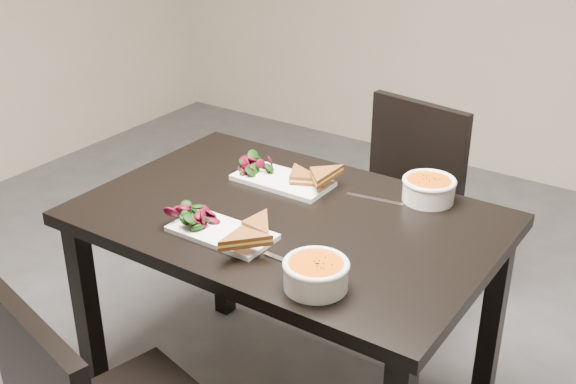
% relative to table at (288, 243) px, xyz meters
% --- Properties ---
extents(table, '(1.20, 0.80, 0.75)m').
position_rel_table_xyz_m(table, '(0.00, 0.00, 0.00)').
color(table, black).
rests_on(table, ground).
extents(chair_far, '(0.48, 0.48, 0.85)m').
position_rel_table_xyz_m(chair_far, '(-0.00, 0.76, -0.17)').
color(chair_far, black).
rests_on(chair_far, ground).
extents(plate_near, '(0.29, 0.15, 0.01)m').
position_rel_table_xyz_m(plate_near, '(-0.08, -0.21, 0.11)').
color(plate_near, white).
rests_on(plate_near, table).
extents(sandwich_near, '(0.16, 0.13, 0.05)m').
position_rel_table_xyz_m(sandwich_near, '(-0.01, -0.19, 0.14)').
color(sandwich_near, '#96531F').
rests_on(sandwich_near, plate_near).
extents(salad_near, '(0.09, 0.08, 0.04)m').
position_rel_table_xyz_m(salad_near, '(-0.18, -0.21, 0.13)').
color(salad_near, black).
rests_on(salad_near, plate_near).
extents(soup_bowl_near, '(0.16, 0.16, 0.07)m').
position_rel_table_xyz_m(soup_bowl_near, '(0.27, -0.28, 0.14)').
color(soup_bowl_near, white).
rests_on(soup_bowl_near, table).
extents(cutlery_near, '(0.18, 0.02, 0.00)m').
position_rel_table_xyz_m(cutlery_near, '(0.17, -0.23, 0.10)').
color(cutlery_near, silver).
rests_on(cutlery_near, table).
extents(plate_far, '(0.31, 0.16, 0.02)m').
position_rel_table_xyz_m(plate_far, '(-0.13, 0.17, 0.11)').
color(plate_far, white).
rests_on(plate_far, table).
extents(sandwich_far, '(0.19, 0.17, 0.05)m').
position_rel_table_xyz_m(sandwich_far, '(-0.07, 0.15, 0.14)').
color(sandwich_far, '#96531F').
rests_on(sandwich_far, plate_far).
extents(salad_far, '(0.10, 0.09, 0.04)m').
position_rel_table_xyz_m(salad_far, '(-0.23, 0.17, 0.14)').
color(salad_far, black).
rests_on(salad_far, plate_far).
extents(soup_bowl_far, '(0.16, 0.16, 0.07)m').
position_rel_table_xyz_m(soup_bowl_far, '(0.30, 0.31, 0.14)').
color(soup_bowl_far, white).
rests_on(soup_bowl_far, table).
extents(cutlery_far, '(0.18, 0.04, 0.00)m').
position_rel_table_xyz_m(cutlery_far, '(0.17, 0.22, 0.10)').
color(cutlery_far, silver).
rests_on(cutlery_far, table).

